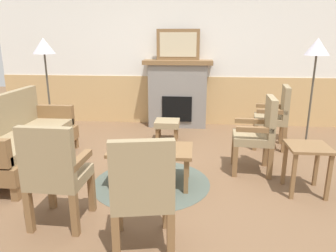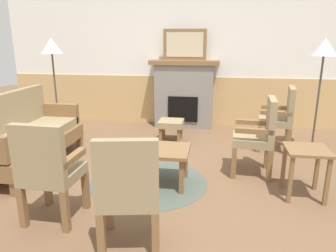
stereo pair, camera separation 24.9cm
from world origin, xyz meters
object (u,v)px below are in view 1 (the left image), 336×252
at_px(armchair_near_fireplace, 259,131).
at_px(side_table, 307,156).
at_px(framed_picture, 178,45).
at_px(fireplace, 178,93).
at_px(coffee_table, 151,153).
at_px(armchair_by_window_left, 275,114).
at_px(armchair_front_center, 55,171).
at_px(armchair_front_left, 142,189).
at_px(book_on_table, 139,149).
at_px(floor_lamp_by_chairs, 317,54).
at_px(floor_lamp_by_couch, 44,53).
at_px(couch, 23,140).
at_px(footstool, 167,125).

bearing_deg(armchair_near_fireplace, side_table, -50.95).
bearing_deg(framed_picture, fireplace, -90.00).
bearing_deg(coffee_table, side_table, -2.06).
xyz_separation_m(armchair_by_window_left, armchair_front_center, (-2.45, -2.41, 0.00)).
bearing_deg(armchair_front_left, framed_picture, 89.51).
bearing_deg(armchair_front_left, book_on_table, 101.86).
bearing_deg(framed_picture, coffee_table, -93.18).
height_order(armchair_front_left, armchair_front_center, same).
distance_m(side_table, floor_lamp_by_chairs, 1.95).
relative_size(floor_lamp_by_couch, floor_lamp_by_chairs, 1.00).
xyz_separation_m(fireplace, couch, (-1.88, -2.29, -0.26)).
height_order(armchair_by_window_left, armchair_front_center, same).
bearing_deg(armchair_near_fireplace, armchair_by_window_left, 66.39).
height_order(framed_picture, armchair_front_center, framed_picture).
distance_m(couch, floor_lamp_by_chairs, 4.31).
relative_size(armchair_near_fireplace, armchair_front_center, 1.00).
height_order(couch, book_on_table, couch).
relative_size(armchair_by_window_left, armchair_front_center, 1.00).
relative_size(side_table, floor_lamp_by_chairs, 0.33).
bearing_deg(book_on_table, armchair_by_window_left, 39.50).
xyz_separation_m(footstool, side_table, (1.70, -1.67, 0.15)).
xyz_separation_m(couch, floor_lamp_by_couch, (-0.23, 1.30, 1.05)).
height_order(book_on_table, armchair_by_window_left, armchair_by_window_left).
xyz_separation_m(couch, floor_lamp_by_chairs, (3.99, 1.23, 1.05)).
bearing_deg(couch, side_table, -5.86).
relative_size(couch, armchair_by_window_left, 1.84).
relative_size(couch, book_on_table, 8.41).
bearing_deg(coffee_table, framed_picture, 86.82).
xyz_separation_m(fireplace, book_on_table, (-0.27, -2.66, -0.20)).
bearing_deg(side_table, couch, 174.14).
xyz_separation_m(armchair_near_fireplace, floor_lamp_by_couch, (-3.27, 1.12, 0.91)).
relative_size(coffee_table, book_on_table, 4.48).
distance_m(coffee_table, armchair_by_window_left, 2.27).
bearing_deg(footstool, armchair_front_center, -106.40).
xyz_separation_m(armchair_by_window_left, floor_lamp_by_couch, (-3.70, 0.14, 0.91)).
xyz_separation_m(coffee_table, armchair_front_left, (0.11, -1.21, 0.15)).
bearing_deg(armchair_by_window_left, armchair_near_fireplace, -113.61).
relative_size(coffee_table, armchair_front_left, 0.98).
distance_m(armchair_near_fireplace, armchair_front_center, 2.47).
relative_size(couch, footstool, 4.50).
bearing_deg(floor_lamp_by_chairs, fireplace, 153.50).
bearing_deg(couch, armchair_front_left, -39.29).
height_order(book_on_table, armchair_near_fireplace, armchair_near_fireplace).
bearing_deg(fireplace, book_on_table, -95.84).
distance_m(armchair_front_left, side_table, 2.00).
bearing_deg(armchair_front_left, armchair_front_center, 162.22).
bearing_deg(armchair_front_center, armchair_by_window_left, 44.48).
bearing_deg(couch, floor_lamp_by_chairs, 17.11).
bearing_deg(framed_picture, armchair_near_fireplace, -61.15).
xyz_separation_m(couch, armchair_by_window_left, (3.47, 1.17, 0.14)).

